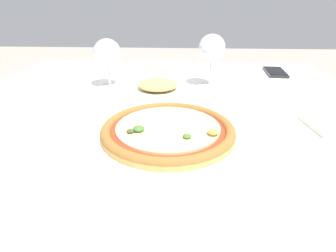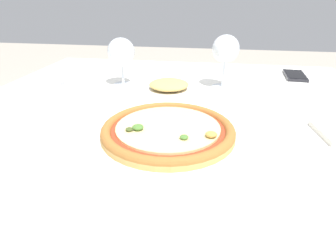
{
  "view_description": "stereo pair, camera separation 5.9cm",
  "coord_description": "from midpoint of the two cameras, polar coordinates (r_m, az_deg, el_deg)",
  "views": [
    {
      "loc": [
        0.04,
        -0.73,
        1.01
      ],
      "look_at": [
        0.01,
        -0.19,
        0.76
      ],
      "focal_mm": 30.0,
      "sensor_mm": 36.0,
      "label": 1
    },
    {
      "loc": [
        0.1,
        -0.72,
        1.01
      ],
      "look_at": [
        0.01,
        -0.19,
        0.76
      ],
      "focal_mm": 30.0,
      "sensor_mm": 36.0,
      "label": 2
    }
  ],
  "objects": [
    {
      "name": "cell_phone",
      "position": [
        1.17,
        19.62,
        10.29
      ],
      "size": [
        0.08,
        0.15,
        0.01
      ],
      "color": "#232328",
      "rests_on": "dining_table"
    },
    {
      "name": "side_plate",
      "position": [
        0.89,
        -3.97,
        7.76
      ],
      "size": [
        0.21,
        0.21,
        0.04
      ],
      "color": "white",
      "rests_on": "dining_table"
    },
    {
      "name": "fork",
      "position": [
        0.97,
        -26.43,
        5.99
      ],
      "size": [
        0.03,
        0.17,
        0.0
      ],
      "color": "silver",
      "rests_on": "dining_table"
    },
    {
      "name": "dining_table",
      "position": [
        0.82,
        -2.4,
        -1.5
      ],
      "size": [
        1.18,
        1.08,
        0.73
      ],
      "color": "brown",
      "rests_on": "ground_plane"
    },
    {
      "name": "wine_glass_far_right",
      "position": [
        0.93,
        7.07,
        15.24
      ],
      "size": [
        0.08,
        0.08,
        0.17
      ],
      "color": "silver",
      "rests_on": "dining_table"
    },
    {
      "name": "pizza_plate",
      "position": [
        0.6,
        -2.81,
        -1.22
      ],
      "size": [
        0.33,
        0.33,
        0.04
      ],
      "color": "white",
      "rests_on": "dining_table"
    },
    {
      "name": "wine_glass_far_left",
      "position": [
        0.94,
        -14.05,
        14.04
      ],
      "size": [
        0.09,
        0.09,
        0.16
      ],
      "color": "silver",
      "rests_on": "dining_table"
    }
  ]
}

